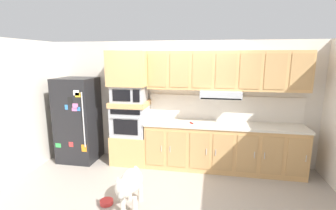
{
  "coord_description": "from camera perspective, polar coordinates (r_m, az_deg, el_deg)",
  "views": [
    {
      "loc": [
        0.67,
        -3.88,
        2.19
      ],
      "look_at": [
        -0.14,
        0.56,
        1.29
      ],
      "focal_mm": 26.05,
      "sensor_mm": 36.0,
      "label": 1
    }
  ],
  "objects": [
    {
      "name": "backsplash_panel",
      "position": [
        5.03,
        12.79,
        -0.7
      ],
      "size": [
        3.03,
        0.02,
        0.5
      ],
      "primitive_type": "cube",
      "color": "silver",
      "rests_on": "countertop_slab"
    },
    {
      "name": "upper_cabinet_with_hood",
      "position": [
        4.77,
        13.2,
        7.53
      ],
      "size": [
        2.99,
        0.48,
        0.88
      ],
      "color": "tan",
      "rests_on": "backsplash_panel"
    },
    {
      "name": "countertop_slab",
      "position": [
        4.81,
        12.78,
        -4.55
      ],
      "size": [
        3.03,
        0.64,
        0.04
      ],
      "primitive_type": "cube",
      "color": "silver",
      "rests_on": "lower_cabinet_run"
    },
    {
      "name": "lower_cabinet_run",
      "position": [
        4.95,
        12.55,
        -9.69
      ],
      "size": [
        2.99,
        0.63,
        0.88
      ],
      "color": "tan",
      "rests_on": "ground"
    },
    {
      "name": "back_kitchen_wall",
      "position": [
        5.12,
        2.58,
        0.7
      ],
      "size": [
        6.2,
        0.12,
        2.5
      ],
      "primitive_type": "cube",
      "color": "beige",
      "rests_on": "ground"
    },
    {
      "name": "dog",
      "position": [
        3.67,
        -8.9,
        -17.67
      ],
      "size": [
        0.35,
        0.98,
        0.66
      ],
      "rotation": [
        0.0,
        0.0,
        -1.5
      ],
      "color": "beige",
      "rests_on": "ground"
    },
    {
      "name": "appliance_mid_shelf",
      "position": [
        5.0,
        -8.91,
        0.31
      ],
      "size": [
        0.74,
        0.62,
        0.1
      ],
      "primitive_type": "cube",
      "color": "tan",
      "rests_on": "built_in_oven"
    },
    {
      "name": "refrigerator",
      "position": [
        5.49,
        -20.25,
        -3.23
      ],
      "size": [
        0.76,
        0.73,
        1.76
      ],
      "color": "black",
      "rests_on": "ground"
    },
    {
      "name": "built_in_oven",
      "position": [
        5.07,
        -8.8,
        -3.58
      ],
      "size": [
        0.7,
        0.62,
        0.6
      ],
      "color": "#A8AAAF",
      "rests_on": "oven_base_cabinet"
    },
    {
      "name": "ground_plane",
      "position": [
        4.51,
        0.42,
        -17.79
      ],
      "size": [
        9.6,
        9.6,
        0.0
      ],
      "primitive_type": "plane",
      "color": "#9E9389"
    },
    {
      "name": "appliance_upper_cabinet",
      "position": [
        4.92,
        -9.16,
        8.46
      ],
      "size": [
        0.74,
        0.62,
        0.68
      ],
      "primitive_type": "cube",
      "color": "tan",
      "rests_on": "microwave"
    },
    {
      "name": "side_panel_left",
      "position": [
        5.29,
        -30.96,
        -0.58
      ],
      "size": [
        0.12,
        7.1,
        2.5
      ],
      "primitive_type": "cube",
      "color": "beige",
      "rests_on": "ground"
    },
    {
      "name": "oven_base_cabinet",
      "position": [
        5.26,
        -8.59,
        -9.9
      ],
      "size": [
        0.74,
        0.62,
        0.6
      ],
      "primitive_type": "cube",
      "color": "tan",
      "rests_on": "ground"
    },
    {
      "name": "screwdriver",
      "position": [
        4.73,
        5.64,
        -4.18
      ],
      "size": [
        0.17,
        0.16,
        0.03
      ],
      "color": "red",
      "rests_on": "countertop_slab"
    },
    {
      "name": "microwave",
      "position": [
        4.96,
        -8.99,
        2.68
      ],
      "size": [
        0.64,
        0.54,
        0.32
      ],
      "color": "#A8AAAF",
      "rests_on": "appliance_mid_shelf"
    },
    {
      "name": "dog_food_bowl",
      "position": [
        4.07,
        -14.17,
        -21.13
      ],
      "size": [
        0.2,
        0.2,
        0.06
      ],
      "color": "red",
      "rests_on": "ground"
    }
  ]
}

